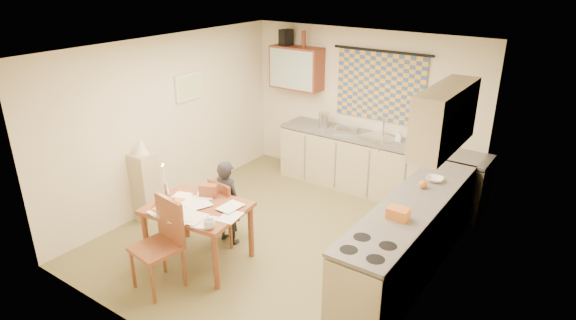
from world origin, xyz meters
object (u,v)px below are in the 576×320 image
Objects in this scene: counter_right at (410,238)px; shelf_stand at (146,187)px; chair_far at (231,221)px; person at (228,202)px; stove at (365,288)px; dining_table at (199,233)px; counter_back at (377,167)px.

counter_right is 2.95× the size of shelf_stand.
person is at bearing 104.45° from chair_far.
dining_table is at bearing -177.42° from stove.
stove is at bearing 174.46° from chair_far.
shelf_stand reaches higher than counter_right.
person is (-0.01, 0.54, 0.19)m from dining_table.
person reaches higher than dining_table.
chair_far is at bearing 167.35° from stove.
person is at bearing -162.27° from counter_right.
counter_right reaches higher than stove.
counter_back is at bearing -109.69° from person.
shelf_stand is at bearing 176.08° from stove.
shelf_stand is at bearing 158.57° from dining_table.
chair_far is 1.39m from shelf_stand.
dining_table is 1.40× the size of chair_far.
shelf_stand reaches higher than chair_far.
dining_table is at bearing 98.96° from chair_far.
person reaches higher than stove.
stove is at bearing -3.92° from shelf_stand.
chair_far is at bearing -111.98° from counter_back.
dining_table is (-0.94, -2.97, -0.07)m from counter_back.
dining_table is at bearing -14.00° from shelf_stand.
dining_table is at bearing -150.26° from counter_right.
counter_right is (1.23, -1.73, -0.00)m from counter_back.
dining_table is 1.41m from shelf_stand.
chair_far is (-2.19, -0.65, -0.18)m from counter_right.
shelf_stand is at bearing -131.24° from counter_back.
counter_right is 2.30m from chair_far.
person reaches higher than counter_back.
counter_right is at bearing 14.30° from shelf_stand.
chair_far is at bearing 10.52° from shelf_stand.
counter_back is 3.74× the size of chair_far.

